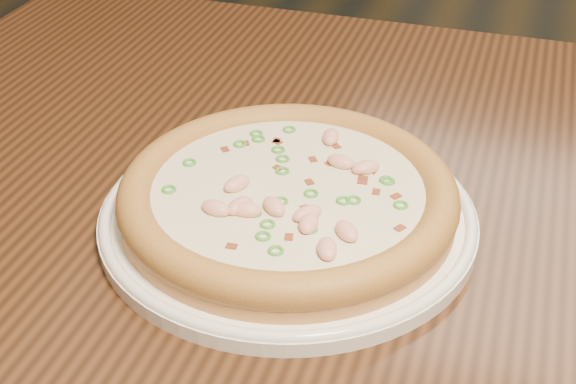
% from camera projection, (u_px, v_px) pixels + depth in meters
% --- Properties ---
extents(hero_table, '(1.20, 0.80, 0.75)m').
position_uv_depth(hero_table, '(434.00, 306.00, 0.71)').
color(hero_table, black).
rests_on(hero_table, ground).
extents(plate, '(0.30, 0.30, 0.02)m').
position_uv_depth(plate, '(288.00, 214.00, 0.64)').
color(plate, white).
rests_on(plate, hero_table).
extents(pizza, '(0.27, 0.27, 0.03)m').
position_uv_depth(pizza, '(288.00, 195.00, 0.63)').
color(pizza, '#C6834E').
rests_on(pizza, plate).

